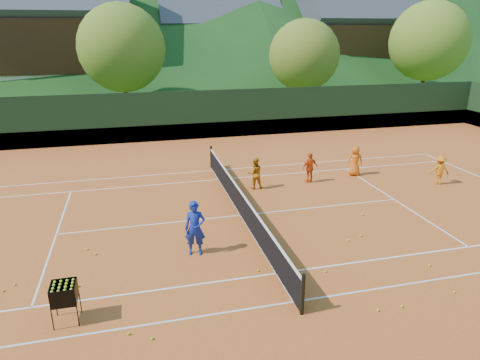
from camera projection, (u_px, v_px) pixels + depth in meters
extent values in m
plane|color=#31551A|center=(241.00, 216.00, 15.82)|extent=(400.00, 400.00, 0.00)
cube|color=#B8511D|center=(241.00, 216.00, 15.82)|extent=(40.00, 24.00, 0.02)
imported|color=navy|center=(195.00, 228.00, 12.84)|extent=(0.70, 0.53, 1.72)
imported|color=orange|center=(255.00, 173.00, 18.27)|extent=(0.69, 0.55, 1.37)
imported|color=#F25A15|center=(310.00, 168.00, 19.03)|extent=(0.86, 0.52, 1.37)
imported|color=orange|center=(355.00, 161.00, 19.92)|extent=(0.80, 0.65, 1.42)
imported|color=orange|center=(439.00, 170.00, 18.79)|extent=(0.95, 0.72, 1.30)
sphere|color=#C4DA24|center=(402.00, 306.00, 10.57)|extent=(0.07, 0.07, 0.07)
sphere|color=#C4DA24|center=(3.00, 291.00, 11.21)|extent=(0.07, 0.07, 0.07)
sphere|color=#C4DA24|center=(15.00, 284.00, 11.48)|extent=(0.07, 0.07, 0.07)
sphere|color=#C4DA24|center=(152.00, 338.00, 9.47)|extent=(0.07, 0.07, 0.07)
sphere|color=#C4DA24|center=(272.00, 236.00, 14.20)|extent=(0.07, 0.07, 0.07)
sphere|color=#C4DA24|center=(362.00, 215.00, 15.80)|extent=(0.07, 0.07, 0.07)
sphere|color=#C4DA24|center=(87.00, 249.00, 13.33)|extent=(0.07, 0.07, 0.07)
sphere|color=#C4DA24|center=(361.00, 236.00, 14.20)|extent=(0.07, 0.07, 0.07)
sphere|color=#C4DA24|center=(378.00, 310.00, 10.43)|extent=(0.07, 0.07, 0.07)
sphere|color=#C4DA24|center=(95.00, 254.00, 13.03)|extent=(0.07, 0.07, 0.07)
sphere|color=#C4DA24|center=(348.00, 240.00, 13.88)|extent=(0.07, 0.07, 0.07)
sphere|color=#C4DA24|center=(429.00, 266.00, 12.39)|extent=(0.07, 0.07, 0.07)
sphere|color=#C4DA24|center=(454.00, 292.00, 11.16)|extent=(0.07, 0.07, 0.07)
sphere|color=#C4DA24|center=(258.00, 270.00, 12.14)|extent=(0.07, 0.07, 0.07)
sphere|color=#C4DA24|center=(325.00, 271.00, 12.10)|extent=(0.07, 0.07, 0.07)
sphere|color=#C4DA24|center=(78.00, 286.00, 11.41)|extent=(0.07, 0.07, 0.07)
sphere|color=#C4DA24|center=(129.00, 334.00, 9.62)|extent=(0.07, 0.07, 0.07)
sphere|color=#C4DA24|center=(276.00, 269.00, 12.20)|extent=(0.07, 0.07, 0.07)
cube|color=silver|center=(294.00, 302.00, 10.80)|extent=(23.77, 0.06, 0.00)
cube|color=white|center=(213.00, 170.00, 20.83)|extent=(23.77, 0.06, 0.00)
cube|color=white|center=(277.00, 273.00, 12.05)|extent=(23.77, 0.06, 0.00)
cube|color=silver|center=(219.00, 179.00, 19.58)|extent=(23.77, 0.06, 0.00)
cube|color=silver|center=(56.00, 234.00, 14.35)|extent=(0.06, 8.23, 0.00)
cube|color=white|center=(394.00, 199.00, 17.29)|extent=(0.06, 8.23, 0.00)
cube|color=silver|center=(241.00, 215.00, 15.82)|extent=(12.80, 0.06, 0.00)
cube|color=white|center=(241.00, 215.00, 15.82)|extent=(0.06, 10.97, 0.00)
cube|color=black|center=(241.00, 204.00, 15.67)|extent=(0.03, 11.97, 0.90)
cube|color=white|center=(241.00, 192.00, 15.51)|extent=(0.05, 11.97, 0.06)
cylinder|color=black|center=(303.00, 295.00, 10.16)|extent=(0.10, 0.10, 1.10)
cylinder|color=black|center=(211.00, 157.00, 21.11)|extent=(0.10, 0.10, 1.10)
cube|color=black|center=(193.00, 115.00, 26.29)|extent=(40.00, 0.05, 3.00)
cube|color=#195A24|center=(194.00, 131.00, 26.62)|extent=(40.40, 0.05, 1.00)
cylinder|color=black|center=(52.00, 320.00, 9.69)|extent=(0.02, 0.02, 0.55)
cylinder|color=black|center=(78.00, 316.00, 9.82)|extent=(0.02, 0.02, 0.55)
cylinder|color=black|center=(56.00, 306.00, 10.20)|extent=(0.02, 0.02, 0.55)
cylinder|color=black|center=(80.00, 302.00, 10.32)|extent=(0.02, 0.02, 0.55)
cube|color=black|center=(65.00, 301.00, 9.92)|extent=(0.55, 0.55, 0.02)
cube|color=black|center=(62.00, 300.00, 9.59)|extent=(0.55, 0.02, 0.45)
cube|color=black|center=(65.00, 286.00, 10.09)|extent=(0.55, 0.02, 0.45)
cube|color=black|center=(51.00, 295.00, 9.78)|extent=(0.02, 0.55, 0.45)
cube|color=black|center=(77.00, 291.00, 9.91)|extent=(0.02, 0.55, 0.45)
sphere|color=#CCE526|center=(52.00, 292.00, 9.54)|extent=(0.07, 0.07, 0.07)
sphere|color=#CCE526|center=(53.00, 289.00, 9.67)|extent=(0.07, 0.07, 0.07)
sphere|color=#CCE526|center=(54.00, 285.00, 9.79)|extent=(0.07, 0.07, 0.07)
sphere|color=#CCE526|center=(55.00, 282.00, 9.92)|extent=(0.07, 0.07, 0.07)
sphere|color=#CCE526|center=(58.00, 291.00, 9.58)|extent=(0.07, 0.07, 0.07)
sphere|color=#CCE526|center=(59.00, 288.00, 9.70)|extent=(0.07, 0.07, 0.07)
sphere|color=#CCE526|center=(60.00, 284.00, 9.82)|extent=(0.07, 0.07, 0.07)
sphere|color=#CCE526|center=(61.00, 281.00, 9.95)|extent=(0.07, 0.07, 0.07)
sphere|color=#CCE526|center=(65.00, 290.00, 9.61)|extent=(0.07, 0.07, 0.07)
sphere|color=#CCE526|center=(66.00, 287.00, 9.73)|extent=(0.07, 0.07, 0.07)
sphere|color=#CCE526|center=(66.00, 284.00, 9.86)|extent=(0.07, 0.07, 0.07)
sphere|color=#CCE526|center=(67.00, 280.00, 9.98)|extent=(0.07, 0.07, 0.07)
sphere|color=#CCE526|center=(71.00, 289.00, 9.64)|extent=(0.07, 0.07, 0.07)
sphere|color=#CCE526|center=(72.00, 286.00, 9.76)|extent=(0.07, 0.07, 0.07)
sphere|color=#CCE526|center=(73.00, 283.00, 9.89)|extent=(0.07, 0.07, 0.07)
sphere|color=#CCE526|center=(73.00, 280.00, 10.01)|extent=(0.07, 0.07, 0.07)
cube|color=beige|center=(61.00, 86.00, 40.47)|extent=(12.00, 9.00, 2.88)
cube|color=#351B0E|center=(55.00, 45.00, 39.25)|extent=(12.24, 9.18, 4.48)
cube|color=#43434B|center=(51.00, 12.00, 38.30)|extent=(13.80, 9.93, 9.93)
cube|color=beige|center=(218.00, 79.00, 47.87)|extent=(11.00, 8.00, 2.52)
cube|color=#391C0F|center=(218.00, 49.00, 46.79)|extent=(11.22, 8.16, 3.92)
cube|color=#404048|center=(217.00, 24.00, 45.94)|extent=(12.65, 8.82, 8.82)
cube|color=beige|center=(349.00, 78.00, 47.39)|extent=(10.00, 8.00, 2.70)
cube|color=#36200E|center=(352.00, 46.00, 46.24)|extent=(10.20, 8.16, 4.20)
cube|color=#3E3E45|center=(354.00, 19.00, 45.34)|extent=(11.50, 8.82, 8.82)
cylinder|color=#3F2819|center=(126.00, 99.00, 32.71)|extent=(0.36, 0.36, 2.88)
sphere|color=#4A721E|center=(122.00, 48.00, 31.46)|extent=(6.40, 6.40, 6.40)
cylinder|color=#3E2818|center=(302.00, 97.00, 35.07)|extent=(0.36, 0.36, 2.52)
sphere|color=#52711E|center=(304.00, 55.00, 33.97)|extent=(5.60, 5.60, 5.60)
cylinder|color=#3D2518|center=(422.00, 88.00, 38.65)|extent=(0.36, 0.36, 3.06)
sphere|color=#4D761F|center=(429.00, 41.00, 37.32)|extent=(6.80, 6.80, 6.80)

